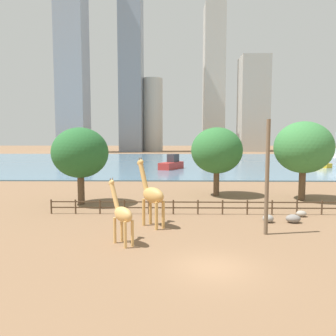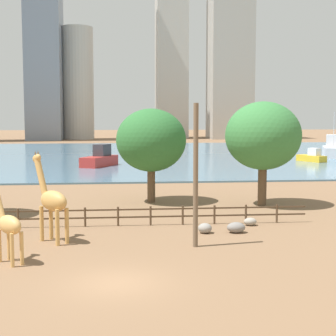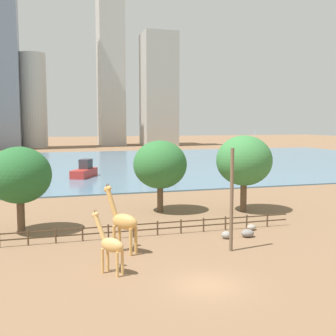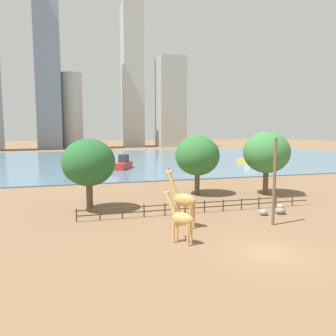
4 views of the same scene
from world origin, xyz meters
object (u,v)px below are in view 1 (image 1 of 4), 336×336
boulder_near_fence (268,218)px  boat_ferry (172,164)px  giraffe_companion (152,195)px  boulder_small (293,219)px  giraffe_tall (122,214)px  tree_right_tall (217,151)px  boulder_by_pole (301,214)px  boat_tug (321,164)px  boat_sailboat (334,159)px  tree_left_large (80,153)px  utility_pole (267,178)px  tree_center_broad (303,148)px

boulder_near_fence → boat_ferry: size_ratio=0.12×
giraffe_companion → boulder_small: (11.24, 1.27, -2.13)m
giraffe_tall → boulder_near_fence: bearing=-102.3°
tree_right_tall → boat_ferry: 32.45m
giraffe_companion → boulder_by_pole: bearing=-116.0°
giraffe_companion → boat_tug: size_ratio=1.01×
giraffe_companion → boat_sailboat: boat_sailboat is taller
boulder_small → boulder_by_pole: bearing=54.9°
giraffe_companion → tree_left_large: (-7.82, 8.40, 2.79)m
boat_tug → boulder_by_pole: bearing=129.1°
utility_pole → tree_left_large: size_ratio=1.03×
boulder_small → boat_tug: size_ratio=0.22×
giraffe_tall → tree_left_large: tree_left_large is taller
giraffe_tall → tree_right_tall: size_ratio=0.52×
tree_center_broad → boat_ferry: size_ratio=1.13×
boulder_near_fence → boulder_small: 1.98m
tree_center_broad → giraffe_tall: bearing=-138.6°
boulder_by_pole → boat_ferry: (-11.45, 41.92, 1.01)m
utility_pole → boulder_by_pole: size_ratio=9.32×
utility_pole → tree_left_large: utility_pole is taller
boat_sailboat → boulder_by_pole: bearing=-8.9°
boulder_by_pole → tree_center_broad: bearing=68.7°
giraffe_tall → boulder_near_fence: size_ratio=4.79×
giraffe_tall → giraffe_companion: 4.57m
tree_left_large → boat_ferry: tree_left_large is taller
giraffe_tall → tree_right_tall: tree_right_tall is taller
boulder_near_fence → boat_ferry: (-8.03, 43.90, 0.95)m
giraffe_companion → utility_pole: size_ratio=0.66×
giraffe_tall → boulder_small: bearing=-106.3°
tree_right_tall → boat_sailboat: size_ratio=0.84×
boat_tug → tree_right_tall: bearing=116.7°
tree_left_large → boat_ferry: size_ratio=1.04×
boulder_by_pole → boulder_small: bearing=-125.1°
tree_center_broad → tree_left_large: bearing=-173.6°
giraffe_tall → tree_right_tall: 19.89m
boulder_near_fence → boat_tug: boat_tug is taller
giraffe_companion → boulder_near_fence: 9.61m
boat_sailboat → boat_ferry: bearing=-52.4°
boulder_near_fence → boulder_by_pole: bearing=30.0°
boulder_near_fence → boat_sailboat: bearing=60.1°
boulder_near_fence → boat_ferry: boat_ferry is taller
tree_center_broad → boat_sailboat: bearing=60.8°
boat_ferry → boat_tug: 33.96m
tree_left_large → boulder_small: bearing=-20.5°
boulder_small → boat_tug: 53.85m
tree_center_broad → boulder_small: bearing=-114.5°
tree_right_tall → boat_ferry: bearing=99.7°
giraffe_companion → tree_center_broad: bearing=-95.6°
boulder_small → tree_left_large: tree_left_large is taller
boulder_by_pole → boat_tug: (22.23, 46.30, 0.68)m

